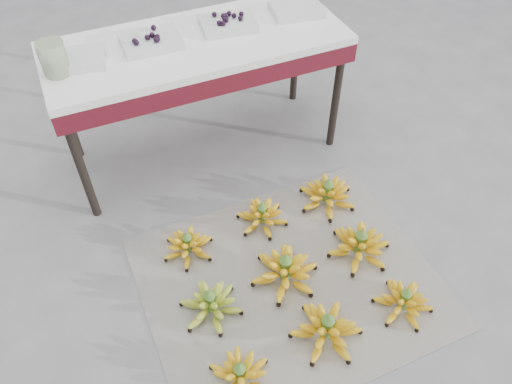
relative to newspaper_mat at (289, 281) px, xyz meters
name	(u,v)px	position (x,y,z in m)	size (l,w,h in m)	color
ground	(291,268)	(0.04, 0.06, 0.00)	(60.00, 60.00, 0.00)	slate
newspaper_mat	(289,281)	(0.00, 0.00, 0.00)	(1.25, 1.05, 0.01)	silver
bunch_front_left	(240,376)	(-0.37, -0.33, 0.05)	(0.28, 0.28, 0.15)	yellow
bunch_front_center	(326,329)	(0.02, -0.29, 0.06)	(0.35, 0.35, 0.18)	yellow
bunch_front_right	(403,301)	(0.37, -0.31, 0.05)	(0.25, 0.25, 0.15)	yellow
bunch_mid_left	(211,304)	(-0.37, 0.00, 0.06)	(0.34, 0.34, 0.16)	#7FAE35
bunch_mid_center	(285,271)	(-0.02, 0.02, 0.06)	(0.36, 0.36, 0.18)	yellow
bunch_mid_right	(359,245)	(0.36, 0.01, 0.06)	(0.36, 0.36, 0.18)	yellow
bunch_back_left	(188,245)	(-0.36, 0.33, 0.05)	(0.27, 0.27, 0.14)	yellow
bunch_back_center	(262,216)	(0.03, 0.36, 0.05)	(0.30, 0.30, 0.15)	yellow
bunch_back_right	(327,195)	(0.38, 0.35, 0.06)	(0.31, 0.31, 0.17)	yellow
vendor_table	(197,54)	(-0.04, 0.98, 0.60)	(1.42, 0.57, 0.68)	black
tray_far_left	(76,60)	(-0.58, 0.99, 0.70)	(0.28, 0.22, 0.04)	silver
tray_left	(151,41)	(-0.24, 1.01, 0.70)	(0.27, 0.19, 0.07)	silver
tray_right	(228,23)	(0.14, 1.02, 0.70)	(0.28, 0.21, 0.07)	silver
tray_far_right	(297,10)	(0.50, 1.01, 0.70)	(0.27, 0.21, 0.04)	silver
glass_jar	(54,58)	(-0.67, 0.95, 0.75)	(0.12, 0.12, 0.14)	beige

